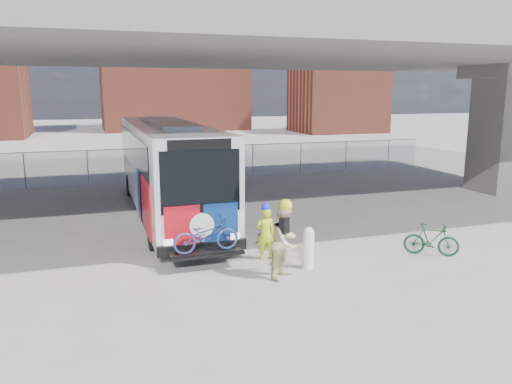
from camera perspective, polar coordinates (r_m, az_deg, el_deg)
name	(u,v)px	position (r m, az deg, el deg)	size (l,w,h in m)	color
ground	(251,240)	(16.47, -0.59, -5.46)	(160.00, 160.00, 0.00)	#9E9991
bus	(168,162)	(19.72, -10.07, 3.44)	(2.67, 12.93, 3.69)	silver
overpass	(218,44)	(19.69, -4.37, 16.51)	(40.00, 16.00, 7.95)	#605E59
chainlink_fence	(183,154)	(27.64, -8.30, 4.29)	(30.00, 0.06, 30.00)	gray
brick_buildings	(138,87)	(63.52, -13.30, 11.64)	(54.00, 22.00, 12.00)	brown
smokestack	(225,36)	(72.91, -3.60, 17.41)	(2.20, 2.20, 25.00)	brown
bollard	(309,246)	(13.78, 6.03, -6.20)	(0.30, 0.30, 1.16)	white
cyclist_hivis	(266,232)	(14.38, 1.11, -4.62)	(0.58, 0.40, 1.67)	#C1DD17
cyclist_tan	(285,241)	(12.95, 3.37, -5.61)	(1.18, 1.15, 2.10)	#D3BD87
bike_parked	(431,240)	(15.69, 19.42, -5.17)	(0.45, 1.58, 0.95)	#144120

